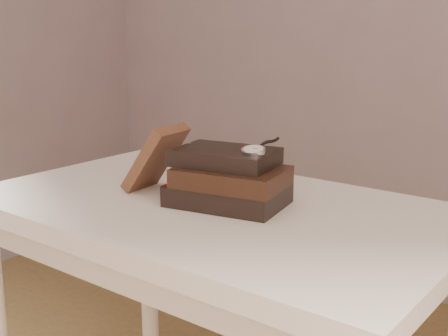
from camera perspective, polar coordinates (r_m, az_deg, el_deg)
The scene contains 5 objects.
table at distance 1.25m, azimuth -1.07°, elevation -7.37°, with size 1.00×0.60×0.75m.
book_stack at distance 1.19m, azimuth 0.44°, elevation -1.11°, with size 0.26×0.20×0.11m.
journal at distance 1.29m, azimuth -6.66°, elevation 0.99°, with size 0.02×0.10×0.17m, color #402418.
pocket_watch at distance 1.14m, azimuth 3.05°, elevation 1.81°, with size 0.06×0.15×0.02m.
eyeglasses at distance 1.29m, azimuth -1.32°, elevation 0.58°, with size 0.11×0.13×0.05m.
Camera 1 is at (0.73, -0.56, 1.10)m, focal length 47.06 mm.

